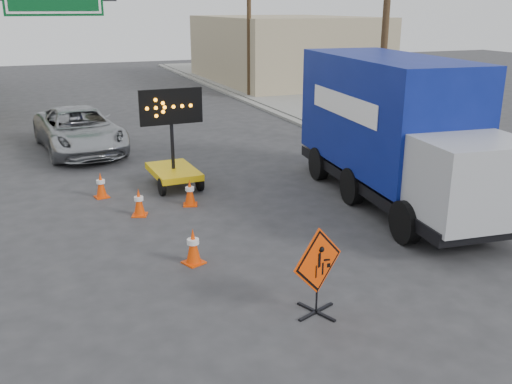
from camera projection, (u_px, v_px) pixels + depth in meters
ground at (312, 300)px, 10.80m from camera, size 100.00×100.00×0.00m
curb_right at (303, 124)px, 26.56m from camera, size 0.40×60.00×0.12m
sidewalk_right at (346, 120)px, 27.36m from camera, size 4.00×60.00×0.15m
building_right_far at (284, 50)px, 41.14m from camera, size 10.00×14.00×4.60m
highway_gantry at (21, 12)px, 23.51m from camera, size 6.18×0.38×6.90m
utility_pole_near at (386, 24)px, 20.99m from camera, size 1.80×0.26×9.00m
utility_pole_far at (249, 17)px, 33.34m from camera, size 1.80×0.26×9.00m
construction_sign at (318, 269)px, 10.10m from camera, size 1.18×0.85×1.66m
arrow_board at (173, 165)px, 17.44m from camera, size 1.91×2.17×3.01m
pickup_truck at (79, 130)px, 21.69m from camera, size 3.33×6.14×1.63m
box_truck at (394, 139)px, 15.80m from camera, size 3.35×8.63×4.00m
cone_a at (193, 246)px, 12.24m from camera, size 0.53×0.53×0.80m
cone_b at (139, 202)px, 15.07m from camera, size 0.49×0.49×0.75m
cone_c at (190, 192)px, 15.85m from camera, size 0.47×0.47×0.76m
cone_d at (101, 185)px, 16.50m from camera, size 0.45×0.45×0.75m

